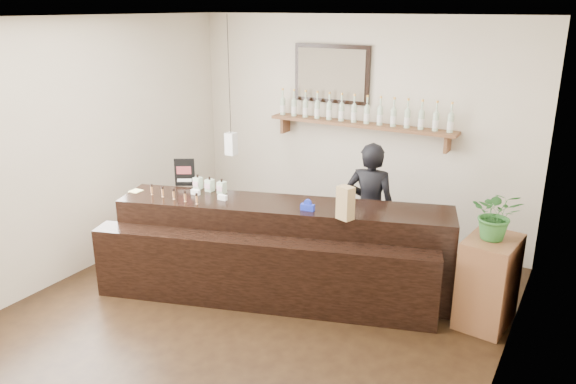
# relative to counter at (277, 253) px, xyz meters

# --- Properties ---
(ground) EXTENTS (5.00, 5.00, 0.00)m
(ground) POSITION_rel_counter_xyz_m (0.03, -0.57, -0.45)
(ground) COLOR black
(ground) RESTS_ON ground
(room_shell) EXTENTS (5.00, 5.00, 5.00)m
(room_shell) POSITION_rel_counter_xyz_m (0.03, -0.57, 1.25)
(room_shell) COLOR beige
(room_shell) RESTS_ON ground
(back_wall_decor) EXTENTS (2.66, 0.96, 1.69)m
(back_wall_decor) POSITION_rel_counter_xyz_m (-0.11, 1.80, 1.30)
(back_wall_decor) COLOR brown
(back_wall_decor) RESTS_ON ground
(counter) EXTENTS (3.47, 1.93, 1.13)m
(counter) POSITION_rel_counter_xyz_m (0.00, 0.00, 0.00)
(counter) COLOR black
(counter) RESTS_ON ground
(promo_sign) EXTENTS (0.20, 0.13, 0.31)m
(promo_sign) POSITION_rel_counter_xyz_m (-1.25, 0.09, 0.67)
(promo_sign) COLOR black
(promo_sign) RESTS_ON counter
(paper_bag) EXTENTS (0.18, 0.15, 0.32)m
(paper_bag) POSITION_rel_counter_xyz_m (0.74, 0.03, 0.67)
(paper_bag) COLOR olive
(paper_bag) RESTS_ON counter
(tape_dispenser) EXTENTS (0.14, 0.07, 0.12)m
(tape_dispenser) POSITION_rel_counter_xyz_m (0.32, 0.07, 0.56)
(tape_dispenser) COLOR #1A2CBB
(tape_dispenser) RESTS_ON counter
(side_cabinet) EXTENTS (0.50, 0.65, 0.87)m
(side_cabinet) POSITION_rel_counter_xyz_m (2.03, 0.47, -0.02)
(side_cabinet) COLOR brown
(side_cabinet) RESTS_ON ground
(potted_plant) EXTENTS (0.48, 0.43, 0.48)m
(potted_plant) POSITION_rel_counter_xyz_m (2.03, 0.47, 0.66)
(potted_plant) COLOR #2B6428
(potted_plant) RESTS_ON side_cabinet
(shopkeeper) EXTENTS (0.67, 0.49, 1.70)m
(shopkeeper) POSITION_rel_counter_xyz_m (0.62, 0.98, 0.40)
(shopkeeper) COLOR black
(shopkeeper) RESTS_ON ground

